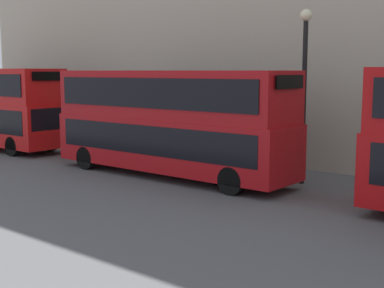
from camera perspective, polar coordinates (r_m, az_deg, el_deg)
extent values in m
cube|color=#A80F14|center=(21.70, -2.45, 0.09)|extent=(2.55, 10.95, 2.04)
cube|color=#A80F14|center=(21.52, -2.48, 5.30)|extent=(2.50, 10.73, 1.91)
cube|color=black|center=(21.67, -2.45, 0.73)|extent=(2.59, 10.08, 1.14)
cube|color=black|center=(21.52, -2.48, 5.55)|extent=(2.59, 10.08, 1.15)
cube|color=black|center=(18.50, 10.24, -0.10)|extent=(2.17, 0.06, 1.02)
cube|color=black|center=(18.33, 10.40, 6.53)|extent=(1.78, 0.06, 0.46)
cylinder|color=black|center=(18.60, 4.20, -3.94)|extent=(0.30, 1.00, 1.00)
cylinder|color=black|center=(20.44, 7.84, -2.92)|extent=(0.30, 1.00, 1.00)
cylinder|color=black|center=(23.83, -11.22, -1.46)|extent=(0.30, 1.00, 1.00)
cylinder|color=black|center=(25.30, -7.29, -0.84)|extent=(0.30, 1.00, 1.00)
cube|color=black|center=(27.60, -14.96, 2.58)|extent=(2.17, 0.06, 1.10)
cube|color=black|center=(27.49, -15.12, 7.01)|extent=(1.78, 0.06, 0.44)
cylinder|color=black|center=(28.43, -18.56, -0.24)|extent=(0.30, 1.00, 1.00)
cylinder|color=black|center=(29.67, -14.88, 0.23)|extent=(0.30, 1.00, 1.00)
cylinder|color=black|center=(20.56, 11.82, 4.20)|extent=(0.18, 0.18, 6.09)
sphere|color=beige|center=(20.62, 12.08, 13.30)|extent=(0.44, 0.44, 0.44)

